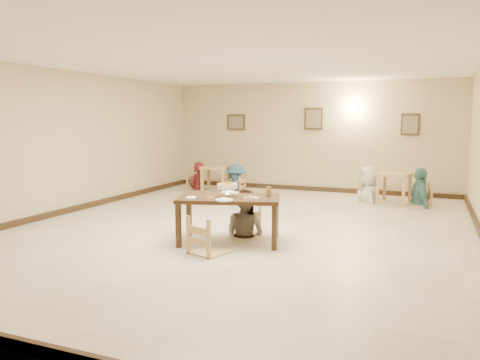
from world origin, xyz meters
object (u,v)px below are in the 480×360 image
at_px(bg_diner_b, 236,164).
at_px(bg_diner_d, 421,168).
at_px(main_table, 229,202).
at_px(bg_table_right, 394,179).
at_px(bg_diner_c, 369,167).
at_px(bg_diner_a, 197,162).
at_px(drink_glass, 268,192).
at_px(chair_far, 247,209).
at_px(bg_chair_rl, 369,183).
at_px(chair_near, 209,218).
at_px(curry_warmer, 227,186).
at_px(bg_table_left, 216,171).
at_px(bg_chair_rr, 420,184).
at_px(bg_chair_ll, 197,173).
at_px(bg_chair_lr, 236,176).
at_px(main_diner, 245,189).

xyz_separation_m(bg_diner_b, bg_diner_d, (4.66, -0.08, 0.09)).
relative_size(main_table, bg_table_right, 2.14).
height_order(bg_diner_c, bg_diner_d, bg_diner_d).
xyz_separation_m(bg_diner_a, bg_diner_c, (4.67, -0.04, 0.05)).
bearing_deg(bg_diner_c, drink_glass, -33.68).
bearing_deg(bg_table_right, chair_far, -117.71).
height_order(bg_diner_a, bg_diner_b, bg_diner_a).
xyz_separation_m(bg_table_right, bg_diner_c, (-0.59, 0.01, 0.27)).
distance_m(drink_glass, bg_diner_b, 5.17).
bearing_deg(chair_far, bg_chair_rl, 72.86).
height_order(chair_near, bg_diner_b, bg_diner_b).
relative_size(curry_warmer, bg_diner_d, 0.21).
bearing_deg(bg_table_left, bg_diner_b, 1.24).
bearing_deg(bg_diner_a, bg_chair_rr, 97.37).
xyz_separation_m(bg_table_left, bg_chair_rr, (5.25, -0.07, -0.08)).
xyz_separation_m(chair_far, bg_chair_ll, (-3.11, 4.14, 0.07)).
distance_m(main_table, chair_near, 0.68).
bearing_deg(chair_near, bg_diner_d, -99.30).
distance_m(bg_chair_rl, bg_diner_c, 0.39).
bearing_deg(chair_near, bg_diner_c, -88.40).
bearing_deg(bg_chair_lr, curry_warmer, 21.59).
distance_m(chair_near, bg_diner_b, 5.78).
bearing_deg(main_table, bg_table_left, 101.17).
relative_size(bg_chair_rl, bg_diner_c, 0.54).
distance_m(drink_glass, bg_table_right, 4.81).
distance_m(bg_table_right, bg_diner_d, 0.66).
height_order(bg_chair_rr, bg_diner_b, bg_diner_b).
bearing_deg(chair_near, bg_diner_a, -42.85).
bearing_deg(main_diner, curry_warmer, 100.76).
bearing_deg(curry_warmer, bg_chair_rr, 59.53).
bearing_deg(bg_diner_c, bg_diner_d, 65.12).
distance_m(main_diner, bg_diner_a, 5.27).
relative_size(chair_near, main_diner, 0.67).
height_order(bg_chair_lr, bg_chair_rl, bg_chair_lr).
xyz_separation_m(main_table, bg_diner_d, (2.77, 4.72, 0.20)).
relative_size(drink_glass, bg_diner_c, 0.09).
bearing_deg(bg_diner_b, curry_warmer, -155.93).
xyz_separation_m(chair_near, bg_chair_ll, (-3.04, 5.50, -0.03)).
distance_m(chair_far, bg_chair_lr, 4.54).
bearing_deg(main_table, chair_far, 70.88).
height_order(bg_table_left, bg_chair_rr, bg_chair_rr).
bearing_deg(bg_chair_rr, main_diner, -44.90).
bearing_deg(bg_diner_a, bg_chair_ll, 180.00).
bearing_deg(drink_glass, bg_chair_ll, 128.57).
bearing_deg(chair_near, bg_diner_b, -53.00).
bearing_deg(bg_diner_b, bg_diner_c, -87.20).
distance_m(curry_warmer, bg_diner_b, 5.18).
relative_size(drink_glass, bg_diner_a, 0.10).
height_order(bg_chair_ll, bg_chair_rr, bg_chair_ll).
bearing_deg(bg_diner_a, drink_glass, 47.08).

